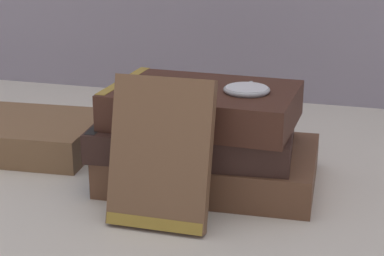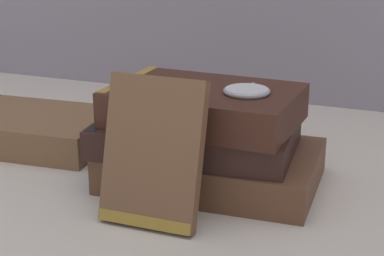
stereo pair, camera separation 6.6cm
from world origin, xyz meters
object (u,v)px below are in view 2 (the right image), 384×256
book_flat_middle (195,134)px  book_side_left (29,129)px  reading_glasses (201,135)px  book_leaning_front (153,157)px  book_flat_bottom (208,165)px  book_flat_top (201,104)px  pocket_watch (247,91)px

book_flat_middle → book_side_left: 0.27m
book_side_left → reading_glasses: (0.21, 0.11, -0.02)m
reading_glasses → book_flat_middle: bearing=-72.7°
book_flat_middle → reading_glasses: size_ratio=2.20×
book_side_left → book_leaning_front: size_ratio=1.48×
book_side_left → book_flat_bottom: bearing=-11.3°
book_flat_top → book_side_left: 0.28m
book_flat_middle → pocket_watch: size_ratio=4.33×
pocket_watch → book_flat_middle: bearing=172.8°
book_flat_bottom → book_flat_top: (-0.01, -0.00, 0.07)m
book_flat_bottom → pocket_watch: bearing=-16.0°
book_side_left → reading_glasses: bearing=24.4°
book_flat_top → pocket_watch: bearing=-7.4°
book_flat_bottom → reading_glasses: size_ratio=2.32×
book_flat_bottom → pocket_watch: 0.11m
book_side_left → book_leaning_front: (0.26, -0.15, 0.05)m
book_leaning_front → reading_glasses: bearing=100.0°
book_flat_top → reading_glasses: (-0.06, 0.15, -0.09)m
pocket_watch → reading_glasses: pocket_watch is taller
book_flat_top → pocket_watch: size_ratio=3.88×
book_flat_bottom → reading_glasses: (-0.06, 0.15, -0.02)m
reading_glasses → book_leaning_front: bearing=-80.4°
book_flat_bottom → book_flat_middle: (-0.02, -0.00, 0.04)m
book_flat_bottom → book_flat_middle: size_ratio=1.06×
book_flat_middle → book_flat_bottom: bearing=6.9°
book_flat_middle → book_leaning_front: book_leaning_front is taller
book_flat_middle → pocket_watch: (0.06, -0.01, 0.06)m
book_flat_top → book_side_left: size_ratio=0.95×
book_flat_middle → reading_glasses: 0.17m
pocket_watch → reading_glasses: 0.23m
book_flat_bottom → book_flat_top: book_flat_top is taller
book_flat_middle → pocket_watch: bearing=-12.3°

